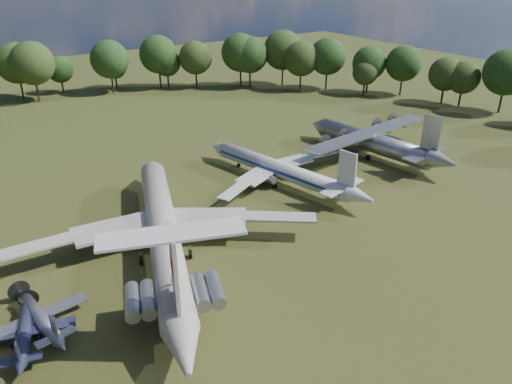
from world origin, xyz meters
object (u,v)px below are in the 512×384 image
il62_airliner (163,235)px  person_on_il62 (173,278)px  small_prop_northwest (40,320)px  an12_transport (372,145)px  small_prop_west (25,335)px  tu104_jet (280,172)px

il62_airliner → person_on_il62: 15.08m
il62_airliner → small_prop_northwest: bearing=-140.1°
an12_transport → small_prop_northwest: (-64.19, -17.13, -1.32)m
an12_transport → person_on_il62: bearing=-162.9°
il62_airliner → small_prop_west: il62_airliner is taller
tu104_jet → an12_transport: an12_transport is taller
small_prop_west → person_on_il62: (13.75, -5.85, 5.07)m
il62_airliner → small_prop_northwest: (-16.65, -6.53, -1.60)m
il62_airliner → person_on_il62: bearing=-90.0°
small_prop_northwest → tu104_jet: bearing=12.3°
an12_transport → il62_airliner: bearing=-175.5°
il62_airliner → tu104_jet: size_ratio=1.39×
tu104_jet → small_prop_northwest: 45.24m
small_prop_northwest → an12_transport: bearing=5.8°
il62_airliner → an12_transport: 48.71m
small_prop_northwest → person_on_il62: size_ratio=8.83×
an12_transport → small_prop_west: 68.55m
il62_airliner → tu104_jet: (25.43, 10.04, -0.70)m
small_prop_west → person_on_il62: 15.78m
small_prop_west → small_prop_northwest: size_ratio=0.94×
small_prop_northwest → person_on_il62: person_on_il62 is taller
tu104_jet → small_prop_west: bearing=-170.8°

